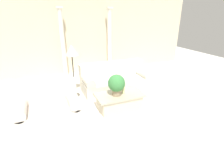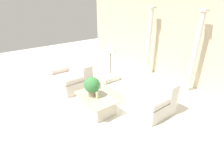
% 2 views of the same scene
% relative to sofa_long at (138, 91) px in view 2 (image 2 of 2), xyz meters
% --- Properties ---
extents(ground_plane, '(16.00, 16.00, 0.00)m').
position_rel_sofa_long_xyz_m(ground_plane, '(-0.54, -0.73, -0.35)').
color(ground_plane, silver).
extents(wall_back, '(10.00, 0.06, 3.20)m').
position_rel_sofa_long_xyz_m(wall_back, '(-0.54, 2.29, 1.25)').
color(wall_back, beige).
rests_on(wall_back, ground_plane).
extents(sofa_long, '(2.19, 0.99, 0.88)m').
position_rel_sofa_long_xyz_m(sofa_long, '(0.00, 0.00, 0.00)').
color(sofa_long, beige).
rests_on(sofa_long, ground_plane).
extents(loveseat, '(1.41, 0.99, 0.88)m').
position_rel_sofa_long_xyz_m(loveseat, '(-2.16, -1.07, 0.01)').
color(loveseat, beige).
rests_on(loveseat, ground_plane).
extents(coffee_table, '(1.25, 0.70, 0.43)m').
position_rel_sofa_long_xyz_m(coffee_table, '(-0.39, -1.25, -0.13)').
color(coffee_table, beige).
rests_on(coffee_table, ground_plane).
extents(potted_plant, '(0.44, 0.44, 0.55)m').
position_rel_sofa_long_xyz_m(potted_plant, '(-0.49, -1.28, 0.39)').
color(potted_plant, '#937F60').
rests_on(potted_plant, coffee_table).
extents(pillar_candle, '(0.07, 0.07, 0.22)m').
position_rel_sofa_long_xyz_m(pillar_candle, '(-0.29, -1.26, 0.19)').
color(pillar_candle, beige).
rests_on(pillar_candle, coffee_table).
extents(floor_lamp, '(0.38, 0.38, 1.57)m').
position_rel_sofa_long_xyz_m(floor_lamp, '(-1.33, 0.00, 0.97)').
color(floor_lamp, '#4C473D').
rests_on(floor_lamp, ground_plane).
extents(column_left, '(0.23, 0.23, 2.60)m').
position_rel_sofa_long_xyz_m(column_left, '(-1.34, 1.88, 0.98)').
color(column_left, silver).
rests_on(column_left, ground_plane).
extents(column_right, '(0.23, 0.23, 2.60)m').
position_rel_sofa_long_xyz_m(column_right, '(0.55, 1.88, 0.98)').
color(column_right, silver).
rests_on(column_right, ground_plane).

